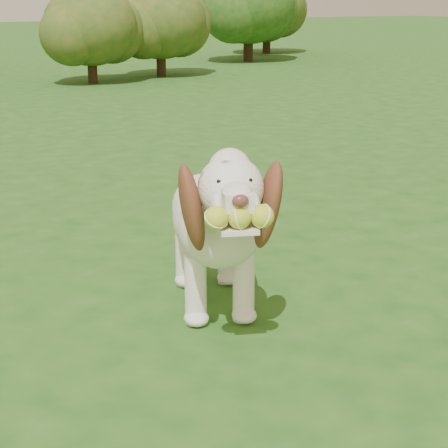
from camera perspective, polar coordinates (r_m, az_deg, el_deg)
ground at (r=3.12m, az=-1.84°, el=-6.24°), size 80.00×80.00×0.00m
dog at (r=2.95m, az=-0.66°, el=0.51°), size 0.67×1.10×0.74m
shrub_d at (r=12.47m, az=-4.89°, el=15.26°), size 1.47×1.47×1.53m
shrub_h at (r=17.80m, az=3.31°, el=16.28°), size 1.75×1.75×1.82m
shrub_f at (r=15.43m, az=1.89°, el=16.45°), size 1.85×1.85×1.92m
shrub_c at (r=11.55m, az=-10.15°, el=14.66°), size 1.38×1.38×1.43m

